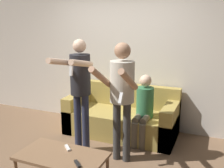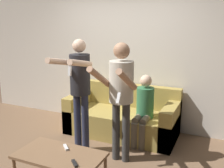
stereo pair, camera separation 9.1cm
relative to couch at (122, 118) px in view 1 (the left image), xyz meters
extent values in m
plane|color=brown|center=(-0.17, -1.18, -0.29)|extent=(14.00, 14.00, 0.00)
cube|color=silver|center=(-0.17, 0.46, 1.06)|extent=(6.40, 0.06, 2.70)
cube|color=#AD9347|center=(0.00, -0.04, -0.08)|extent=(1.92, 0.87, 0.42)
cube|color=#AD9347|center=(0.00, 0.31, 0.35)|extent=(1.92, 0.16, 0.42)
cube|color=#AD9347|center=(-0.86, -0.04, 0.04)|extent=(0.20, 0.87, 0.65)
cube|color=#AD9347|center=(0.86, -0.04, 0.04)|extent=(0.20, 0.87, 0.65)
cylinder|color=#282D47|center=(-0.39, -0.87, 0.17)|extent=(0.11, 0.11, 0.92)
cylinder|color=#282D47|center=(-0.26, -0.87, 0.17)|extent=(0.11, 0.11, 0.92)
cylinder|color=#232328|center=(-0.32, -0.87, 0.93)|extent=(0.30, 0.30, 0.59)
sphere|color=beige|center=(-0.32, -0.87, 1.34)|extent=(0.19, 0.19, 0.19)
cylinder|color=beige|center=(-0.49, -1.13, 1.14)|extent=(0.08, 0.53, 0.18)
cylinder|color=beige|center=(-0.16, -1.13, 1.14)|extent=(0.08, 0.53, 0.18)
cube|color=white|center=(-0.16, -1.39, 1.09)|extent=(0.04, 0.05, 0.13)
cylinder|color=#383838|center=(0.25, -0.87, 0.16)|extent=(0.11, 0.11, 0.89)
cylinder|color=#383838|center=(0.40, -0.87, 0.16)|extent=(0.11, 0.11, 0.89)
cylinder|color=beige|center=(0.32, -0.87, 0.88)|extent=(0.34, 0.34, 0.57)
sphere|color=#A87A5B|center=(0.32, -0.87, 1.30)|extent=(0.22, 0.22, 0.22)
cylinder|color=#A87A5B|center=(0.14, -1.14, 0.98)|extent=(0.08, 0.59, 0.38)
cylinder|color=#A87A5B|center=(0.51, -1.14, 0.98)|extent=(0.08, 0.59, 0.38)
cube|color=white|center=(0.51, -1.42, 0.82)|extent=(0.04, 0.09, 0.13)
cylinder|color=#6B6051|center=(0.39, -0.46, -0.08)|extent=(0.11, 0.11, 0.42)
cylinder|color=#6B6051|center=(0.51, -0.46, -0.08)|extent=(0.11, 0.11, 0.42)
cylinder|color=#6B6051|center=(0.39, -0.30, 0.16)|extent=(0.11, 0.32, 0.11)
cylinder|color=#6B6051|center=(0.51, -0.30, 0.16)|extent=(0.11, 0.32, 0.11)
cylinder|color=#337047|center=(0.45, -0.14, 0.39)|extent=(0.28, 0.28, 0.50)
sphere|color=beige|center=(0.45, -0.14, 0.75)|extent=(0.19, 0.19, 0.19)
cube|color=#846042|center=(-0.10, -1.77, 0.13)|extent=(1.05, 0.57, 0.04)
cylinder|color=#846042|center=(-0.58, -1.52, -0.09)|extent=(0.04, 0.04, 0.40)
cube|color=black|center=(0.19, -1.89, 0.16)|extent=(0.13, 0.13, 0.02)
cube|color=white|center=(-0.11, -1.61, 0.16)|extent=(0.13, 0.13, 0.02)
camera|label=1|loc=(1.54, -4.12, 1.69)|focal=42.00mm
camera|label=2|loc=(1.62, -4.08, 1.69)|focal=42.00mm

